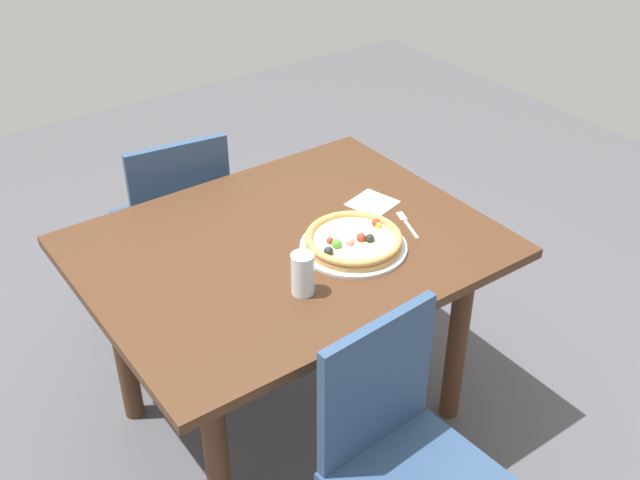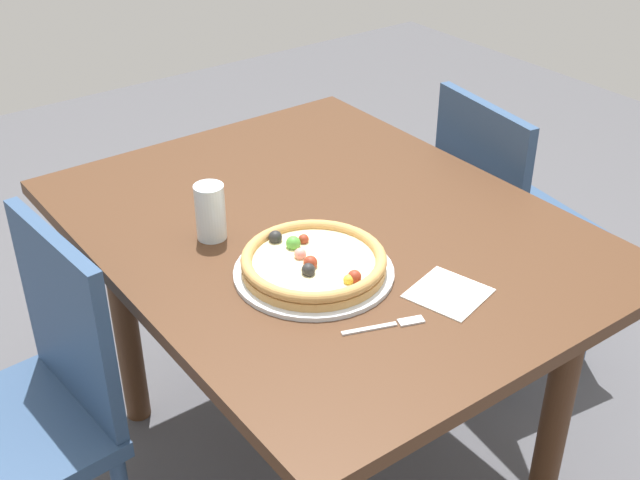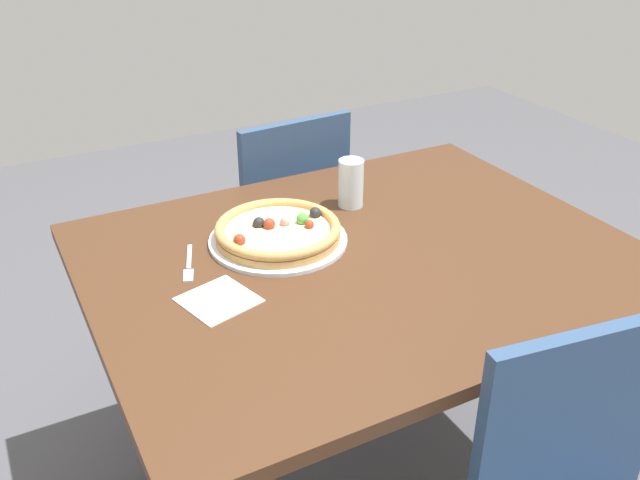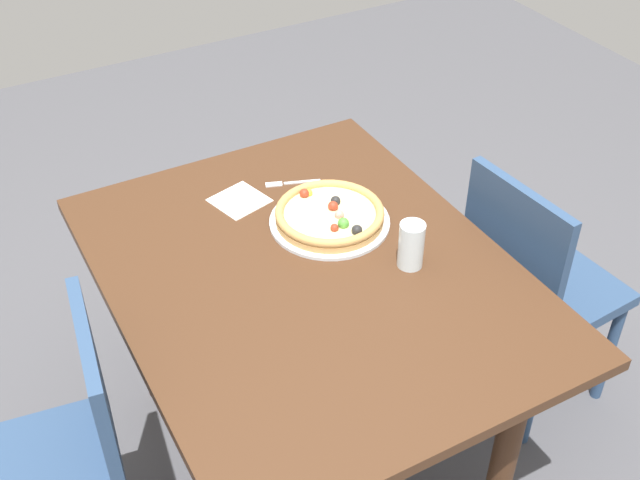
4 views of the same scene
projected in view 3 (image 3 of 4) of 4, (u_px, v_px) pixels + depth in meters
dining_table at (362, 294)px, 1.68m from camera, size 1.26×0.99×0.75m
chair_near at (280, 223)px, 2.34m from camera, size 0.43×0.43×0.88m
plate at (278, 240)px, 1.67m from camera, size 0.34×0.34×0.01m
pizza at (278, 230)px, 1.66m from camera, size 0.30×0.30×0.05m
fork at (189, 266)px, 1.57m from camera, size 0.07×0.16×0.00m
drinking_glass at (351, 183)px, 1.82m from camera, size 0.07×0.07×0.13m
napkin at (219, 300)px, 1.44m from camera, size 0.17×0.17×0.00m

